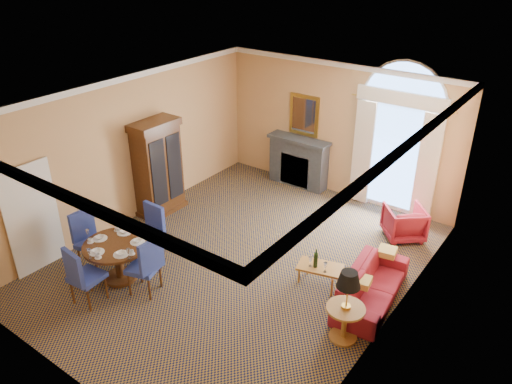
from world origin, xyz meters
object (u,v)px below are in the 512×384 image
Objects in this scene: coffee_table at (319,267)px; side_table at (347,298)px; armoire at (158,169)px; dining_table at (117,253)px; armchair at (404,222)px; sofa at (372,286)px.

coffee_table is 1.43m from side_table.
side_table is (0.99, -0.95, 0.40)m from coffee_table.
coffee_table is at bearing -3.93° from armoire.
dining_table is at bearing -162.17° from coffee_table.
armchair is 0.88× the size of coffee_table.
armchair is 3.47m from side_table.
side_table is (0.05, -1.12, 0.50)m from sofa.
sofa is 2.59× the size of armchair.
armchair is at bearing 50.51° from dining_table.
dining_table is 3.66m from coffee_table.
dining_table is at bearing 111.63° from sofa.
armoire is 2.78× the size of armchair.
coffee_table is (4.33, -0.30, -0.65)m from armoire.
sofa is at bearing 28.38° from dining_table.
sofa is at bearing -1.42° from armoire.
armchair is 2.54m from coffee_table.
armchair is 0.63× the size of side_table.
dining_table is 1.36× the size of coffee_table.
side_table is at bearing 54.73° from armchair.
coffee_table is (-0.61, -2.47, 0.04)m from armchair.
sofa is 2.29× the size of coffee_table.
sofa is 2.32m from armchair.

